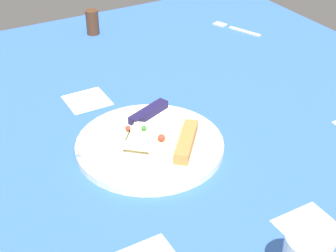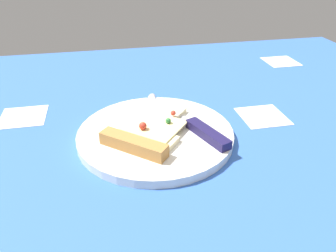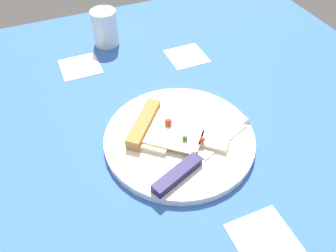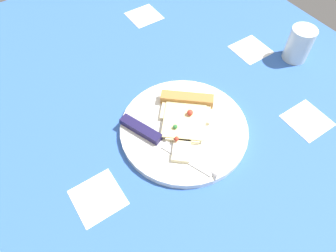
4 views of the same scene
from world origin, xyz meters
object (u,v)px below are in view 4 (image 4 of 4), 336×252
object	(u,v)px
pizza_slice	(185,115)
knife	(158,140)
plate	(184,129)
drinking_glass	(299,44)

from	to	relation	value
pizza_slice	knife	bearing A→B (deg)	54.19
plate	knife	size ratio (longest dim) A/B	1.21
knife	plate	bearing A→B (deg)	158.96
knife	drinking_glass	size ratio (longest dim) A/B	2.57
plate	pizza_slice	size ratio (longest dim) A/B	1.53
plate	knife	xyz separation A→B (cm)	(-6.76, -0.06, 1.38)
drinking_glass	pizza_slice	bearing A→B (deg)	-178.14
pizza_slice	plate	bearing A→B (deg)	90.04
pizza_slice	knife	xyz separation A→B (cm)	(-8.47, -2.04, -0.18)
plate	drinking_glass	world-z (taller)	drinking_glass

